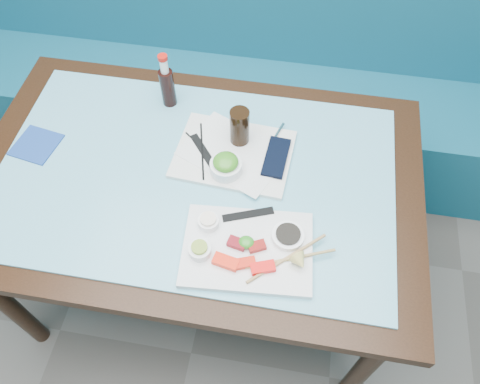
% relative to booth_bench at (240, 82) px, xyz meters
% --- Properties ---
extents(booth_bench, '(3.00, 0.56, 1.17)m').
position_rel_booth_bench_xyz_m(booth_bench, '(0.00, 0.00, 0.00)').
color(booth_bench, '#11546B').
rests_on(booth_bench, ground).
extents(dining_table, '(1.40, 0.90, 0.75)m').
position_rel_booth_bench_xyz_m(dining_table, '(0.00, -0.84, 0.29)').
color(dining_table, black).
rests_on(dining_table, ground).
extents(glass_top, '(1.22, 0.76, 0.01)m').
position_rel_booth_bench_xyz_m(glass_top, '(0.00, -0.84, 0.38)').
color(glass_top, '#5FA9BF').
rests_on(glass_top, dining_table).
extents(sashimi_plate, '(0.37, 0.28, 0.02)m').
position_rel_booth_bench_xyz_m(sashimi_plate, '(0.20, -1.07, 0.39)').
color(sashimi_plate, silver).
rests_on(sashimi_plate, glass_top).
extents(salmon_left, '(0.08, 0.05, 0.02)m').
position_rel_booth_bench_xyz_m(salmon_left, '(0.15, -1.12, 0.41)').
color(salmon_left, '#FF230A').
rests_on(salmon_left, sashimi_plate).
extents(salmon_mid, '(0.07, 0.05, 0.01)m').
position_rel_booth_bench_xyz_m(salmon_mid, '(0.20, -1.12, 0.41)').
color(salmon_mid, red).
rests_on(salmon_mid, sashimi_plate).
extents(salmon_right, '(0.07, 0.05, 0.02)m').
position_rel_booth_bench_xyz_m(salmon_right, '(0.25, -1.12, 0.41)').
color(salmon_right, '#FF0E0A').
rests_on(salmon_right, sashimi_plate).
extents(tuna_left, '(0.06, 0.04, 0.02)m').
position_rel_booth_bench_xyz_m(tuna_left, '(0.17, -1.06, 0.41)').
color(tuna_left, maroon).
rests_on(tuna_left, sashimi_plate).
extents(tuna_right, '(0.06, 0.05, 0.02)m').
position_rel_booth_bench_xyz_m(tuna_right, '(0.23, -1.06, 0.41)').
color(tuna_right, maroon).
rests_on(tuna_right, sashimi_plate).
extents(seaweed_garnish, '(0.05, 0.05, 0.02)m').
position_rel_booth_bench_xyz_m(seaweed_garnish, '(0.20, -1.06, 0.41)').
color(seaweed_garnish, '#2A871F').
rests_on(seaweed_garnish, sashimi_plate).
extents(ramekin_wasabi, '(0.06, 0.06, 0.03)m').
position_rel_booth_bench_xyz_m(ramekin_wasabi, '(0.08, -1.10, 0.41)').
color(ramekin_wasabi, white).
rests_on(ramekin_wasabi, sashimi_plate).
extents(wasabi_fill, '(0.04, 0.04, 0.01)m').
position_rel_booth_bench_xyz_m(wasabi_fill, '(0.08, -1.10, 0.43)').
color(wasabi_fill, olive).
rests_on(wasabi_fill, ramekin_wasabi).
extents(ramekin_ginger, '(0.07, 0.07, 0.02)m').
position_rel_booth_bench_xyz_m(ramekin_ginger, '(0.08, -1.01, 0.41)').
color(ramekin_ginger, white).
rests_on(ramekin_ginger, sashimi_plate).
extents(ginger_fill, '(0.06, 0.06, 0.01)m').
position_rel_booth_bench_xyz_m(ginger_fill, '(0.08, -1.01, 0.43)').
color(ginger_fill, '#F4E0C8').
rests_on(ginger_fill, ramekin_ginger).
extents(soy_dish, '(0.10, 0.10, 0.02)m').
position_rel_booth_bench_xyz_m(soy_dish, '(0.31, -1.02, 0.41)').
color(soy_dish, white).
rests_on(soy_dish, sashimi_plate).
extents(soy_fill, '(0.09, 0.09, 0.01)m').
position_rel_booth_bench_xyz_m(soy_fill, '(0.31, -1.02, 0.42)').
color(soy_fill, black).
rests_on(soy_fill, soy_dish).
extents(lemon_wedge, '(0.06, 0.06, 0.05)m').
position_rel_booth_bench_xyz_m(lemon_wedge, '(0.35, -1.10, 0.43)').
color(lemon_wedge, '#DAC867').
rests_on(lemon_wedge, sashimi_plate).
extents(chopstick_sleeve, '(0.15, 0.07, 0.00)m').
position_rel_booth_bench_xyz_m(chopstick_sleeve, '(0.19, -0.96, 0.40)').
color(chopstick_sleeve, black).
rests_on(chopstick_sleeve, sashimi_plate).
extents(wooden_chopstick_a, '(0.20, 0.18, 0.01)m').
position_rel_booth_bench_xyz_m(wooden_chopstick_a, '(0.31, -1.08, 0.41)').
color(wooden_chopstick_a, '#A47E4D').
rests_on(wooden_chopstick_a, sashimi_plate).
extents(wooden_chopstick_b, '(0.24, 0.10, 0.01)m').
position_rel_booth_bench_xyz_m(wooden_chopstick_b, '(0.32, -1.08, 0.41)').
color(wooden_chopstick_b, '#A4854D').
rests_on(wooden_chopstick_b, sashimi_plate).
extents(serving_tray, '(0.38, 0.29, 0.01)m').
position_rel_booth_bench_xyz_m(serving_tray, '(0.11, -0.74, 0.39)').
color(serving_tray, silver).
rests_on(serving_tray, glass_top).
extents(paper_placemat, '(0.37, 0.33, 0.00)m').
position_rel_booth_bench_xyz_m(paper_placemat, '(0.11, -0.74, 0.40)').
color(paper_placemat, silver).
rests_on(paper_placemat, serving_tray).
extents(seaweed_bowl, '(0.11, 0.11, 0.04)m').
position_rel_booth_bench_xyz_m(seaweed_bowl, '(0.10, -0.82, 0.42)').
color(seaweed_bowl, white).
rests_on(seaweed_bowl, serving_tray).
extents(seaweed_salad, '(0.08, 0.08, 0.04)m').
position_rel_booth_bench_xyz_m(seaweed_salad, '(0.10, -0.82, 0.44)').
color(seaweed_salad, '#367F1D').
rests_on(seaweed_salad, seaweed_bowl).
extents(cola_glass, '(0.07, 0.07, 0.13)m').
position_rel_booth_bench_xyz_m(cola_glass, '(0.12, -0.69, 0.46)').
color(cola_glass, black).
rests_on(cola_glass, serving_tray).
extents(navy_pouch, '(0.08, 0.16, 0.01)m').
position_rel_booth_bench_xyz_m(navy_pouch, '(0.24, -0.74, 0.40)').
color(navy_pouch, black).
rests_on(navy_pouch, serving_tray).
extents(fork, '(0.03, 0.08, 0.01)m').
position_rel_booth_bench_xyz_m(fork, '(0.23, -0.64, 0.40)').
color(fork, silver).
rests_on(fork, serving_tray).
extents(black_chopstick_a, '(0.06, 0.22, 0.01)m').
position_rel_booth_bench_xyz_m(black_chopstick_a, '(0.01, -0.75, 0.40)').
color(black_chopstick_a, black).
rests_on(black_chopstick_a, serving_tray).
extents(black_chopstick_b, '(0.15, 0.13, 0.01)m').
position_rel_booth_bench_xyz_m(black_chopstick_b, '(0.01, -0.75, 0.40)').
color(black_chopstick_b, black).
rests_on(black_chopstick_b, serving_tray).
extents(tray_sleeve, '(0.11, 0.13, 0.00)m').
position_rel_booth_bench_xyz_m(tray_sleeve, '(0.01, -0.75, 0.40)').
color(tray_sleeve, black).
rests_on(tray_sleeve, serving_tray).
extents(cola_bottle_body, '(0.06, 0.06, 0.14)m').
position_rel_booth_bench_xyz_m(cola_bottle_body, '(-0.15, -0.55, 0.45)').
color(cola_bottle_body, black).
rests_on(cola_bottle_body, glass_top).
extents(cola_bottle_neck, '(0.03, 0.03, 0.05)m').
position_rel_booth_bench_xyz_m(cola_bottle_neck, '(-0.15, -0.55, 0.55)').
color(cola_bottle_neck, white).
rests_on(cola_bottle_neck, cola_bottle_body).
extents(cola_bottle_cap, '(0.04, 0.04, 0.01)m').
position_rel_booth_bench_xyz_m(cola_bottle_cap, '(-0.15, -0.55, 0.58)').
color(cola_bottle_cap, red).
rests_on(cola_bottle_cap, cola_bottle_neck).
extents(blue_napkin, '(0.15, 0.15, 0.01)m').
position_rel_booth_bench_xyz_m(blue_napkin, '(-0.53, -0.81, 0.39)').
color(blue_napkin, navy).
rests_on(blue_napkin, glass_top).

